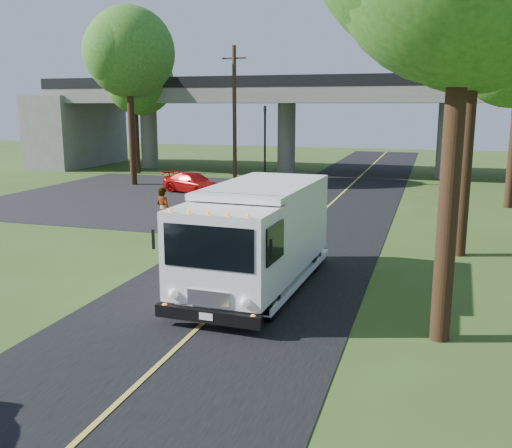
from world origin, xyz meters
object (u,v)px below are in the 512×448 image
at_px(utility_pole, 235,115).
at_px(step_van, 257,234).
at_px(tree_left_far, 135,75).
at_px(tree_left_lot, 130,63).
at_px(pedestrian, 163,211).
at_px(traffic_signal, 265,136).
at_px(red_sedan, 193,183).

bearing_deg(utility_pole, step_van, -69.02).
xyz_separation_m(tree_left_far, step_van, (17.25, -24.57, -5.82)).
xyz_separation_m(tree_left_lot, step_van, (14.25, -18.57, -6.27)).
distance_m(utility_pole, pedestrian, 15.64).
bearing_deg(traffic_signal, step_van, -74.16).
relative_size(traffic_signal, utility_pole, 0.58).
relative_size(traffic_signal, pedestrian, 2.66).
relative_size(utility_pole, pedestrian, 4.60).
bearing_deg(step_van, utility_pole, 113.33).
bearing_deg(red_sedan, traffic_signal, -2.28).
bearing_deg(tree_left_lot, utility_pole, 18.97).
height_order(tree_left_far, red_sedan, tree_left_far).
xyz_separation_m(traffic_signal, pedestrian, (0.66, -17.06, -2.22)).
height_order(utility_pole, tree_left_lot, tree_left_lot).
distance_m(traffic_signal, pedestrian, 17.21).
xyz_separation_m(utility_pole, tree_left_lot, (-6.29, -2.16, 3.31)).
height_order(step_van, red_sedan, step_van).
bearing_deg(tree_left_far, step_van, -54.94).
bearing_deg(red_sedan, tree_left_far, 66.70).
bearing_deg(utility_pole, red_sedan, -106.55).
xyz_separation_m(tree_left_far, pedestrian, (11.45, -18.89, -6.47)).
bearing_deg(traffic_signal, utility_pole, -126.87).
relative_size(red_sedan, pedestrian, 2.14).
relative_size(utility_pole, step_van, 1.24).
distance_m(step_van, red_sedan, 18.96).
bearing_deg(traffic_signal, pedestrian, -87.78).
relative_size(tree_left_lot, pedestrian, 5.37).
xyz_separation_m(tree_left_lot, red_sedan, (5.05, -2.03, -7.29)).
distance_m(red_sedan, pedestrian, 11.39).
height_order(utility_pole, pedestrian, utility_pole).
bearing_deg(utility_pole, traffic_signal, 53.13).
height_order(tree_left_lot, red_sedan, tree_left_lot).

